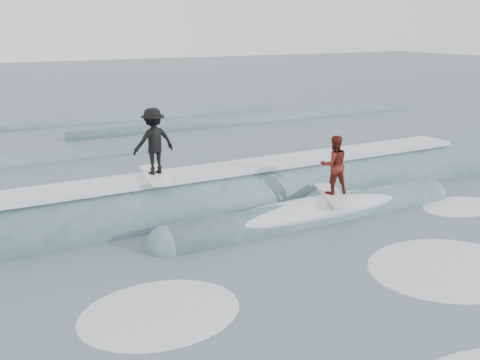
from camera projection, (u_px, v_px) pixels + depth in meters
name	position (u px, v px, depth m)	size (l,w,h in m)	color
ground	(335.00, 277.00, 11.83)	(160.00, 160.00, 0.00)	#3E565A
breaking_wave	(237.00, 207.00, 16.31)	(23.73, 3.96, 2.35)	#3A5E61
surfer_black	(154.00, 143.00, 14.86)	(1.27, 2.06, 1.95)	white
surfer_red	(334.00, 168.00, 15.30)	(1.23, 2.06, 1.80)	silver
whitewater	(407.00, 280.00, 11.68)	(13.39, 7.97, 0.10)	white
far_swells	(124.00, 136.00, 26.95)	(41.24, 8.65, 0.80)	#3A5E61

